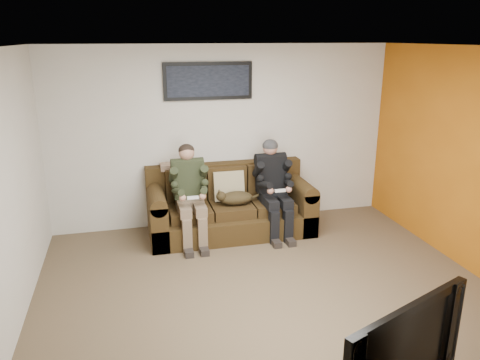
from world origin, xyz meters
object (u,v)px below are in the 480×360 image
object	(u,v)px
sofa	(229,207)
cat	(235,198)
person_left	(189,189)
television	(391,342)
framed_poster	(208,81)
person_right	(273,182)

from	to	relation	value
sofa	cat	world-z (taller)	sofa
cat	person_left	bearing A→B (deg)	-179.99
television	cat	bearing A→B (deg)	70.95
person_left	framed_poster	world-z (taller)	framed_poster
sofa	television	xyz separation A→B (m)	(0.25, -3.78, 0.38)
person_right	cat	bearing A→B (deg)	-179.97
sofa	framed_poster	xyz separation A→B (m)	(-0.20, 0.38, 1.75)
sofa	framed_poster	distance (m)	1.80
person_right	television	distance (m)	3.61
cat	television	world-z (taller)	television
person_left	framed_poster	distance (m)	1.53
television	sofa	bearing A→B (deg)	71.35
sofa	person_left	size ratio (longest dim) A/B	1.74
person_right	television	world-z (taller)	person_right
person_left	cat	xyz separation A→B (m)	(0.63, 0.00, -0.18)
person_right	framed_poster	bearing A→B (deg)	143.88
television	person_right	bearing A→B (deg)	62.18
person_left	person_right	bearing A→B (deg)	0.02
television	framed_poster	bearing A→B (deg)	73.73
person_left	person_right	world-z (taller)	person_right
framed_poster	sofa	bearing A→B (deg)	-62.52
cat	framed_poster	bearing A→B (deg)	112.41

